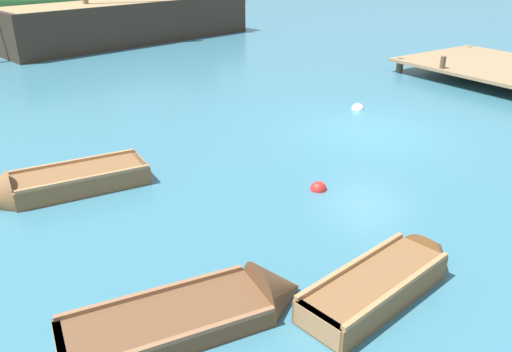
% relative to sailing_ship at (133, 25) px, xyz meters
% --- Properties ---
extents(ground_plane, '(120.00, 120.00, 0.00)m').
position_rel_sailing_ship_xyz_m(ground_plane, '(-0.14, -17.87, -0.84)').
color(ground_plane, teal).
extents(sailing_ship, '(16.38, 5.88, 12.27)m').
position_rel_sailing_ship_xyz_m(sailing_ship, '(0.00, 0.00, 0.00)').
color(sailing_ship, '#38281E').
rests_on(sailing_ship, ground).
extents(rowboat_far, '(3.69, 1.67, 1.13)m').
position_rel_sailing_ship_xyz_m(rowboat_far, '(-7.92, -22.34, -0.77)').
color(rowboat_far, brown).
rests_on(rowboat_far, ground).
extents(rowboat_near_dock, '(3.60, 1.46, 1.11)m').
position_rel_sailing_ship_xyz_m(rowboat_near_dock, '(-8.68, -16.90, -0.70)').
color(rowboat_near_dock, brown).
rests_on(rowboat_near_dock, ground).
extents(rowboat_center, '(3.37, 1.35, 0.87)m').
position_rel_sailing_ship_xyz_m(rowboat_center, '(-5.28, -23.30, -0.69)').
color(rowboat_center, brown).
rests_on(rowboat_center, ground).
extents(buoy_red, '(0.37, 0.37, 0.37)m').
position_rel_sailing_ship_xyz_m(buoy_red, '(-3.89, -19.97, -0.84)').
color(buoy_red, red).
rests_on(buoy_red, ground).
extents(buoy_white, '(0.40, 0.40, 0.40)m').
position_rel_sailing_ship_xyz_m(buoy_white, '(1.07, -16.10, -0.84)').
color(buoy_white, white).
rests_on(buoy_white, ground).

